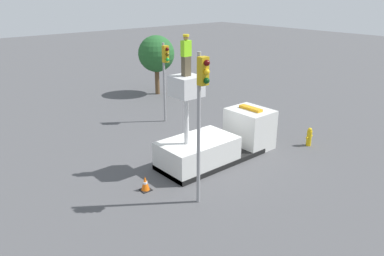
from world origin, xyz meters
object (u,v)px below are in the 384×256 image
object	(u,v)px
traffic_cone_rear	(145,184)
tree_left_bg	(156,54)
bucket_truck	(219,141)
worker	(186,55)
traffic_light_pole	(201,102)
traffic_light_across	(165,67)
fire_hydrant	(309,137)

from	to	relation	value
traffic_cone_rear	tree_left_bg	size ratio (longest dim) A/B	0.14
bucket_truck	worker	bearing A→B (deg)	180.00
traffic_light_pole	tree_left_bg	size ratio (longest dim) A/B	1.28
bucket_truck	worker	distance (m)	4.91
traffic_light_pole	traffic_light_across	size ratio (longest dim) A/B	1.20
traffic_light_across	traffic_cone_rear	world-z (taller)	traffic_light_across
worker	tree_left_bg	xyz separation A→B (m)	(6.94, 12.11, -2.16)
worker	traffic_cone_rear	world-z (taller)	worker
traffic_light_pole	tree_left_bg	distance (m)	16.94
traffic_light_pole	traffic_cone_rear	bearing A→B (deg)	116.01
tree_left_bg	traffic_cone_rear	bearing A→B (deg)	-127.32
fire_hydrant	traffic_light_across	bearing A→B (deg)	113.48
worker	tree_left_bg	distance (m)	14.13
bucket_truck	traffic_light_pole	xyz separation A→B (m)	(-3.49, -2.58, 3.28)
fire_hydrant	tree_left_bg	world-z (taller)	tree_left_bg
bucket_truck	traffic_cone_rear	distance (m)	4.65
traffic_light_across	traffic_light_pole	bearing A→B (deg)	-118.95
traffic_light_across	tree_left_bg	world-z (taller)	traffic_light_across
traffic_cone_rear	tree_left_bg	bearing A→B (deg)	52.68
traffic_light_pole	traffic_cone_rear	size ratio (longest dim) A/B	9.12
worker	traffic_cone_rear	xyz separation A→B (m)	(-2.53, -0.32, -5.08)
worker	fire_hydrant	world-z (taller)	worker
worker	fire_hydrant	xyz separation A→B (m)	(6.95, -2.01, -4.88)
tree_left_bg	traffic_light_across	bearing A→B (deg)	-120.69
traffic_light_pole	fire_hydrant	xyz separation A→B (m)	(8.38, 0.57, -3.71)
bucket_truck	tree_left_bg	bearing A→B (deg)	68.07
traffic_light_pole	traffic_light_across	xyz separation A→B (m)	(4.83, 8.73, -0.67)
bucket_truck	worker	xyz separation A→B (m)	(-2.07, 0.00, 4.45)
fire_hydrant	bucket_truck	bearing A→B (deg)	157.62
traffic_cone_rear	fire_hydrant	bearing A→B (deg)	-10.14
worker	traffic_light_pole	world-z (taller)	worker
fire_hydrant	worker	bearing A→B (deg)	163.86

